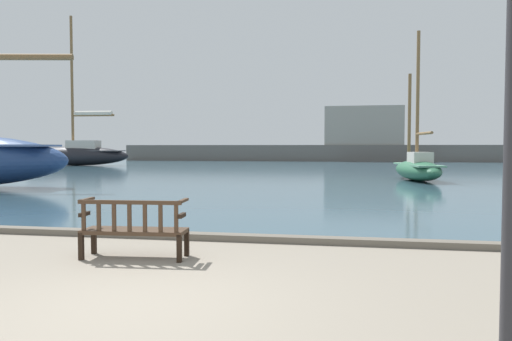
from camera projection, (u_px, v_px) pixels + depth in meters
name	position (u px, v px, depth m)	size (l,w,h in m)	color
ground_plane	(131.00, 305.00, 5.41)	(160.00, 160.00, 0.00)	gray
harbor_water	(324.00, 164.00, 48.63)	(100.00, 80.00, 0.08)	#385666
quay_edge_kerb	(220.00, 237.00, 9.19)	(40.00, 0.30, 0.12)	#675F54
park_bench	(134.00, 228.00, 7.68)	(1.63, 0.64, 0.92)	black
sailboat_centre_channel	(77.00, 153.00, 44.05)	(9.79, 2.80, 13.09)	black
sailboat_outer_starboard	(417.00, 167.00, 24.46)	(2.37, 5.89, 7.31)	#2D6647
far_breakwater	(340.00, 146.00, 57.00)	(48.40, 2.40, 6.69)	#66605B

